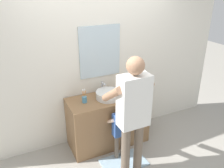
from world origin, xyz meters
name	(u,v)px	position (x,y,z in m)	size (l,w,h in m)	color
ground_plane	(116,152)	(0.00, 0.00, 0.00)	(14.00, 14.00, 0.00)	#9E998E
back_wall	(99,58)	(0.00, 0.62, 1.35)	(4.40, 0.10, 2.70)	silver
vanity_cabinet	(108,120)	(0.00, 0.30, 0.41)	(1.23, 0.54, 0.81)	olive
sink_basin	(108,95)	(0.00, 0.28, 0.87)	(0.37, 0.37, 0.11)	silver
faucet	(102,88)	(0.00, 0.50, 0.89)	(0.18, 0.14, 0.18)	#B7BABF
toothbrush_cup	(84,99)	(-0.37, 0.31, 0.87)	(0.07, 0.07, 0.21)	#4C8EB2
soap_bottle	(125,89)	(0.31, 0.34, 0.88)	(0.06, 0.06, 0.16)	gold
bath_mat	(124,162)	(0.00, -0.25, 0.01)	(0.64, 0.40, 0.02)	#99B7CC
child_toddler	(120,127)	(0.00, -0.10, 0.52)	(0.27, 0.27, 0.87)	#6B5B4C
adult_parent	(133,108)	(0.01, -0.42, 1.00)	(0.52, 0.55, 1.66)	#6B5B4C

